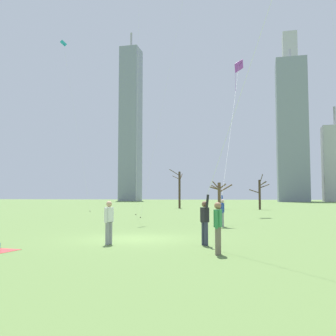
% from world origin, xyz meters
% --- Properties ---
extents(ground_plane, '(400.00, 400.00, 0.00)m').
position_xyz_m(ground_plane, '(0.00, 0.00, 0.00)').
color(ground_plane, '#5B7A3D').
extents(kite_flyer_midfield_right_purple, '(0.82, 17.40, 16.02)m').
position_xyz_m(kite_flyer_midfield_right_purple, '(3.06, 12.04, 4.85)').
color(kite_flyer_midfield_right_purple, gray).
rests_on(kite_flyer_midfield_right_purple, ground).
extents(kite_flyer_far_back_pink, '(5.39, 4.62, 14.76)m').
position_xyz_m(kite_flyer_far_back_pink, '(3.84, -2.03, 2.71)').
color(kite_flyer_far_back_pink, '#33384C').
rests_on(kite_flyer_far_back_pink, ground).
extents(bystander_strolling_midfield, '(0.26, 0.50, 1.62)m').
position_xyz_m(bystander_strolling_midfield, '(-0.36, -2.07, 0.90)').
color(bystander_strolling_midfield, gray).
rests_on(bystander_strolling_midfield, ground).
extents(bystander_far_off_by_trees, '(0.23, 0.51, 1.62)m').
position_xyz_m(bystander_far_off_by_trees, '(3.91, -3.67, 0.90)').
color(bystander_far_off_by_trees, '#726656').
rests_on(bystander_far_off_by_trees, ground).
extents(distant_kite_drifting_right_teal, '(1.03, 6.17, 18.79)m').
position_xyz_m(distant_kite_drifting_right_teal, '(-15.21, 21.94, 16.04)').
color(distant_kite_drifting_right_teal, teal).
rests_on(distant_kite_drifting_right_teal, ground).
extents(bare_tree_far_right_edge, '(3.24, 1.76, 3.97)m').
position_xyz_m(bare_tree_far_right_edge, '(-0.44, 39.41, 2.21)').
color(bare_tree_far_right_edge, brown).
rests_on(bare_tree_far_right_edge, ground).
extents(bare_tree_center, '(1.64, 2.54, 5.90)m').
position_xyz_m(bare_tree_center, '(-6.71, 41.40, 3.01)').
color(bare_tree_center, '#423326').
rests_on(bare_tree_center, ground).
extents(bare_tree_left_of_center, '(2.78, 2.57, 4.77)m').
position_xyz_m(bare_tree_left_of_center, '(5.16, 38.59, 2.34)').
color(bare_tree_left_of_center, '#423326').
rests_on(bare_tree_left_of_center, ground).
extents(skyline_slender_spire, '(7.36, 8.18, 68.60)m').
position_xyz_m(skyline_slender_spire, '(-45.13, 130.00, 30.93)').
color(skyline_slender_spire, gray).
rests_on(skyline_slender_spire, ground).
extents(skyline_squat_block, '(9.92, 10.57, 52.31)m').
position_xyz_m(skyline_squat_block, '(15.92, 119.58, 23.99)').
color(skyline_squat_block, gray).
rests_on(skyline_squat_block, ground).
extents(skyline_short_annex, '(8.62, 6.04, 32.49)m').
position_xyz_m(skyline_short_annex, '(30.37, 124.19, 12.93)').
color(skyline_short_annex, '#B2B2B7').
rests_on(skyline_short_annex, ground).
extents(skyline_mid_tower_left, '(5.33, 6.38, 64.77)m').
position_xyz_m(skyline_mid_tower_left, '(17.17, 136.80, 32.39)').
color(skyline_mid_tower_left, '#B2B2B7').
rests_on(skyline_mid_tower_left, ground).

